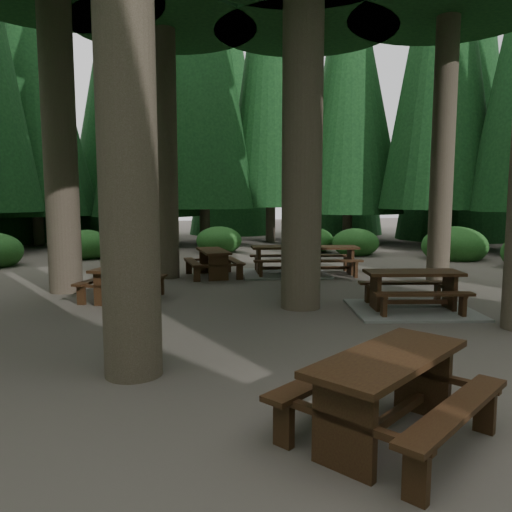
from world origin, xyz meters
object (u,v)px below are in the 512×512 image
object	(u,v)px
picnic_table_c	(285,264)
picnic_table_e	(388,383)
picnic_table_d	(325,256)
picnic_table_f	(213,259)
picnic_table_b	(122,277)
picnic_table_a	(412,297)

from	to	relation	value
picnic_table_c	picnic_table_e	distance (m)	10.44
picnic_table_c	picnic_table_d	bearing A→B (deg)	-4.53
picnic_table_d	picnic_table_f	size ratio (longest dim) A/B	1.23
picnic_table_b	picnic_table_e	bearing A→B (deg)	-133.75
picnic_table_e	picnic_table_c	bearing A→B (deg)	44.53
picnic_table_c	picnic_table_e	bearing A→B (deg)	-93.19
picnic_table_b	picnic_table_e	distance (m)	7.99
picnic_table_a	picnic_table_c	distance (m)	5.46
picnic_table_a	picnic_table_c	world-z (taller)	picnic_table_c
picnic_table_b	picnic_table_c	size ratio (longest dim) A/B	0.79
picnic_table_b	picnic_table_c	distance (m)	5.45
picnic_table_a	picnic_table_d	world-z (taller)	picnic_table_d
picnic_table_b	picnic_table_e	size ratio (longest dim) A/B	0.91
picnic_table_b	picnic_table_d	bearing A→B (deg)	-40.93
picnic_table_a	picnic_table_f	distance (m)	6.36
picnic_table_c	picnic_table_e	world-z (taller)	picnic_table_c
picnic_table_b	picnic_table_f	world-z (taller)	picnic_table_f
picnic_table_a	picnic_table_f	xyz separation A→B (m)	(-3.12, 5.54, 0.24)
picnic_table_f	picnic_table_c	bearing A→B (deg)	85.47
picnic_table_d	picnic_table_f	world-z (taller)	picnic_table_d
picnic_table_b	picnic_table_e	xyz separation A→B (m)	(2.37, -7.63, 0.04)
picnic_table_d	picnic_table_e	bearing A→B (deg)	-97.28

